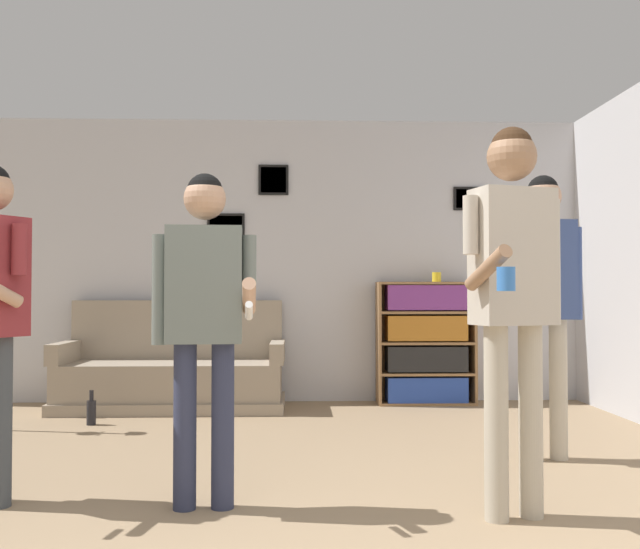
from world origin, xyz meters
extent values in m
cube|color=silver|center=(0.00, 4.83, 1.35)|extent=(7.86, 0.06, 2.70)
cube|color=black|center=(-0.65, 4.79, 1.67)|extent=(0.36, 0.02, 0.26)
cube|color=beige|center=(-0.65, 4.78, 1.67)|extent=(0.31, 0.01, 0.21)
cube|color=black|center=(1.69, 4.79, 1.95)|extent=(0.30, 0.02, 0.23)
cube|color=#B2B2BC|center=(1.69, 4.78, 1.95)|extent=(0.26, 0.01, 0.18)
cube|color=black|center=(-0.20, 4.79, 2.12)|extent=(0.29, 0.02, 0.29)
cube|color=#B2B2BC|center=(-0.20, 4.78, 2.12)|extent=(0.24, 0.01, 0.25)
cube|color=gray|center=(-1.09, 4.36, 0.05)|extent=(2.00, 0.80, 0.10)
cube|color=gray|center=(-1.09, 4.36, 0.26)|extent=(1.94, 0.74, 0.32)
cube|color=gray|center=(-1.09, 4.69, 0.69)|extent=(1.94, 0.14, 0.54)
cube|color=gray|center=(-2.03, 4.36, 0.51)|extent=(0.12, 0.74, 0.18)
cube|color=gray|center=(-0.15, 4.36, 0.51)|extent=(0.12, 0.74, 0.18)
cube|color=olive|center=(0.79, 4.61, 0.57)|extent=(0.02, 0.30, 1.14)
cube|color=olive|center=(1.67, 4.61, 0.57)|extent=(0.02, 0.30, 1.14)
cube|color=olive|center=(1.23, 4.75, 0.57)|extent=(0.91, 0.01, 1.14)
cube|color=olive|center=(1.23, 4.61, 0.01)|extent=(0.86, 0.30, 0.02)
cube|color=olive|center=(1.23, 4.61, 1.13)|extent=(0.86, 0.30, 0.02)
cube|color=olive|center=(1.23, 4.61, 0.28)|extent=(0.86, 0.30, 0.02)
cube|color=olive|center=(1.23, 4.61, 0.57)|extent=(0.86, 0.30, 0.02)
cube|color=olive|center=(1.23, 4.61, 0.85)|extent=(0.86, 0.30, 0.02)
cube|color=#2847A3|center=(1.23, 4.60, 0.14)|extent=(0.74, 0.26, 0.23)
cube|color=black|center=(1.23, 4.60, 0.42)|extent=(0.74, 0.26, 0.23)
cube|color=#B77023|center=(1.23, 4.60, 0.71)|extent=(0.74, 0.26, 0.23)
cube|color=#7F3889|center=(1.23, 4.60, 0.99)|extent=(0.74, 0.26, 0.23)
sphere|color=white|center=(-2.18, 3.45, 1.47)|extent=(0.14, 0.14, 0.14)
cylinder|color=#3D4247|center=(-1.41, 1.49, 0.41)|extent=(0.11, 0.11, 0.82)
cylinder|color=maroon|center=(-1.31, 1.42, 1.24)|extent=(0.07, 0.07, 0.25)
cylinder|color=#2D334C|center=(-0.51, 1.42, 0.40)|extent=(0.11, 0.11, 0.79)
cylinder|color=#2D334C|center=(-0.33, 1.43, 0.40)|extent=(0.11, 0.11, 0.79)
cube|color=slate|center=(-0.42, 1.43, 1.07)|extent=(0.37, 0.22, 0.56)
sphere|color=tan|center=(-0.42, 1.43, 1.49)|extent=(0.20, 0.20, 0.20)
sphere|color=black|center=(-0.42, 1.43, 1.53)|extent=(0.17, 0.17, 0.17)
cylinder|color=slate|center=(-0.21, 1.44, 1.20)|extent=(0.07, 0.07, 0.24)
cylinder|color=tan|center=(-0.20, 1.31, 1.02)|extent=(0.08, 0.29, 0.18)
cylinder|color=white|center=(-0.19, 1.18, 0.95)|extent=(0.04, 0.14, 0.09)
cylinder|color=slate|center=(-0.64, 1.41, 1.05)|extent=(0.07, 0.07, 0.53)
cylinder|color=#B7AD99|center=(0.94, 1.20, 0.44)|extent=(0.11, 0.11, 0.89)
cylinder|color=#B7AD99|center=(1.11, 1.25, 0.44)|extent=(0.11, 0.11, 0.89)
cube|color=#BCB2A3|center=(1.02, 1.23, 1.20)|extent=(0.40, 0.29, 0.63)
sphere|color=#997051|center=(1.02, 1.23, 1.67)|extent=(0.23, 0.23, 0.23)
sphere|color=#382314|center=(1.02, 1.23, 1.71)|extent=(0.19, 0.19, 0.19)
cylinder|color=#BCB2A3|center=(1.23, 1.28, 1.18)|extent=(0.07, 0.07, 0.59)
cylinder|color=#BCB2A3|center=(0.81, 1.17, 1.34)|extent=(0.07, 0.07, 0.27)
cylinder|color=#997051|center=(0.85, 1.03, 1.14)|extent=(0.14, 0.33, 0.19)
cylinder|color=blue|center=(0.89, 0.89, 1.09)|extent=(0.08, 0.08, 0.10)
cylinder|color=#B7AD99|center=(1.48, 2.36, 0.44)|extent=(0.11, 0.11, 0.87)
cylinder|color=#B7AD99|center=(1.66, 2.37, 0.44)|extent=(0.11, 0.11, 0.87)
cube|color=#384C84|center=(1.57, 2.37, 1.18)|extent=(0.37, 0.23, 0.62)
sphere|color=tan|center=(1.57, 2.37, 1.64)|extent=(0.23, 0.23, 0.23)
sphere|color=black|center=(1.57, 2.37, 1.68)|extent=(0.19, 0.19, 0.19)
cylinder|color=#384C84|center=(1.78, 2.38, 1.16)|extent=(0.07, 0.07, 0.58)
cylinder|color=#384C84|center=(1.35, 2.35, 1.16)|extent=(0.07, 0.07, 0.58)
cylinder|color=black|center=(-1.59, 3.63, 0.10)|extent=(0.07, 0.07, 0.19)
cylinder|color=black|center=(-1.59, 3.63, 0.23)|extent=(0.03, 0.03, 0.08)
cylinder|color=yellow|center=(1.34, 4.61, 1.18)|extent=(0.08, 0.08, 0.09)
camera|label=1|loc=(0.03, -2.03, 1.03)|focal=40.00mm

